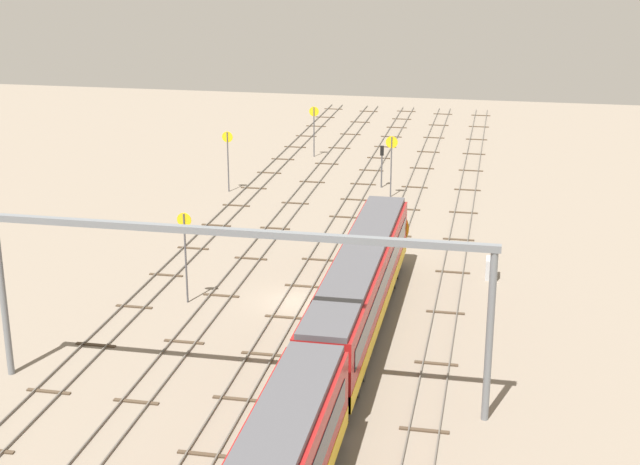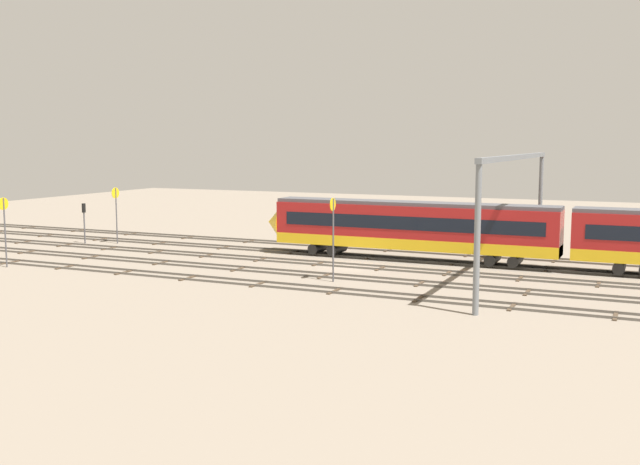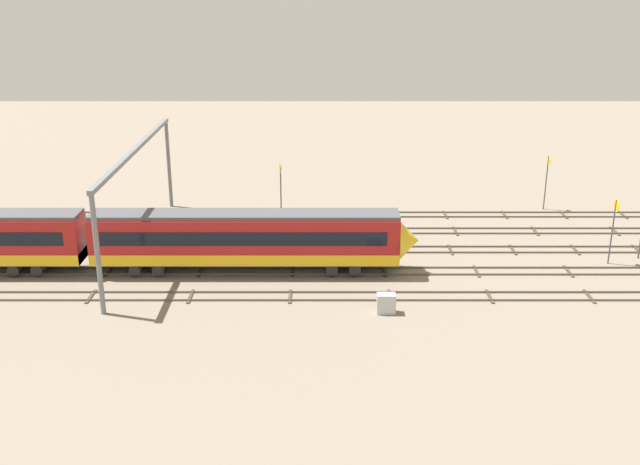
{
  "view_description": "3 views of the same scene",
  "coord_description": "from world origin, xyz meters",
  "px_view_note": "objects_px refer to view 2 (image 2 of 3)",
  "views": [
    {
      "loc": [
        -54.22,
        -12.48,
        22.78
      ],
      "look_at": [
        3.28,
        -1.08,
        3.69
      ],
      "focal_mm": 52.38,
      "sensor_mm": 36.0,
      "label": 1
    },
    {
      "loc": [
        -21.94,
        54.25,
        9.87
      ],
      "look_at": [
        3.46,
        -1.93,
        2.34
      ],
      "focal_mm": 41.53,
      "sensor_mm": 36.0,
      "label": 2
    },
    {
      "loc": [
        2.19,
        -59.53,
        22.57
      ],
      "look_at": [
        2.41,
        -2.8,
        2.6
      ],
      "focal_mm": 41.67,
      "sensor_mm": 36.0,
      "label": 3
    }
  ],
  "objects_px": {
    "speed_sign_near_foreground": "(116,206)",
    "relay_cabinet": "(333,235)",
    "speed_sign_distant_end": "(333,228)",
    "speed_sign_mid_trackside": "(4,222)",
    "signal_light_trackside_departure": "(84,217)",
    "overhead_gantry": "(517,181)"
  },
  "relations": [
    {
      "from": "speed_sign_near_foreground",
      "to": "relay_cabinet",
      "type": "relative_size",
      "value": 3.87
    },
    {
      "from": "speed_sign_near_foreground",
      "to": "relay_cabinet",
      "type": "distance_m",
      "value": 21.37
    },
    {
      "from": "speed_sign_distant_end",
      "to": "relay_cabinet",
      "type": "height_order",
      "value": "speed_sign_distant_end"
    },
    {
      "from": "relay_cabinet",
      "to": "speed_sign_distant_end",
      "type": "bearing_deg",
      "value": 113.45
    },
    {
      "from": "speed_sign_mid_trackside",
      "to": "speed_sign_distant_end",
      "type": "bearing_deg",
      "value": -169.15
    },
    {
      "from": "speed_sign_near_foreground",
      "to": "signal_light_trackside_departure",
      "type": "xyz_separation_m",
      "value": [
        2.97,
        1.22,
        -1.07
      ]
    },
    {
      "from": "signal_light_trackside_departure",
      "to": "relay_cabinet",
      "type": "bearing_deg",
      "value": -154.36
    },
    {
      "from": "speed_sign_near_foreground",
      "to": "speed_sign_distant_end",
      "type": "distance_m",
      "value": 28.92
    },
    {
      "from": "relay_cabinet",
      "to": "signal_light_trackside_departure",
      "type": "bearing_deg",
      "value": 25.64
    },
    {
      "from": "speed_sign_near_foreground",
      "to": "relay_cabinet",
      "type": "bearing_deg",
      "value": -153.86
    },
    {
      "from": "speed_sign_near_foreground",
      "to": "speed_sign_distant_end",
      "type": "relative_size",
      "value": 0.92
    },
    {
      "from": "speed_sign_distant_end",
      "to": "signal_light_trackside_departure",
      "type": "height_order",
      "value": "speed_sign_distant_end"
    },
    {
      "from": "speed_sign_distant_end",
      "to": "overhead_gantry",
      "type": "bearing_deg",
      "value": -150.3
    },
    {
      "from": "overhead_gantry",
      "to": "speed_sign_distant_end",
      "type": "distance_m",
      "value": 13.64
    },
    {
      "from": "speed_sign_distant_end",
      "to": "speed_sign_mid_trackside",
      "type": "bearing_deg",
      "value": 10.85
    },
    {
      "from": "speed_sign_mid_trackside",
      "to": "relay_cabinet",
      "type": "xyz_separation_m",
      "value": [
        -17.88,
        -24.01,
        -2.93
      ]
    },
    {
      "from": "relay_cabinet",
      "to": "speed_sign_near_foreground",
      "type": "bearing_deg",
      "value": 26.14
    },
    {
      "from": "speed_sign_distant_end",
      "to": "relay_cabinet",
      "type": "distance_m",
      "value": 20.95
    },
    {
      "from": "overhead_gantry",
      "to": "relay_cabinet",
      "type": "bearing_deg",
      "value": -32.21
    },
    {
      "from": "speed_sign_mid_trackside",
      "to": "signal_light_trackside_departure",
      "type": "bearing_deg",
      "value": -73.09
    },
    {
      "from": "speed_sign_mid_trackside",
      "to": "signal_light_trackside_departure",
      "type": "height_order",
      "value": "speed_sign_mid_trackside"
    },
    {
      "from": "speed_sign_distant_end",
      "to": "relay_cabinet",
      "type": "xyz_separation_m",
      "value": [
        8.25,
        -19.01,
        -3.13
      ]
    }
  ]
}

